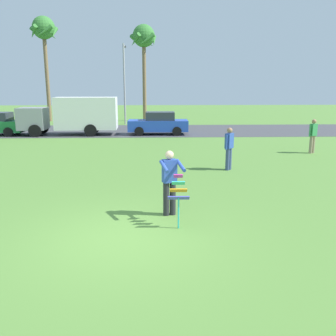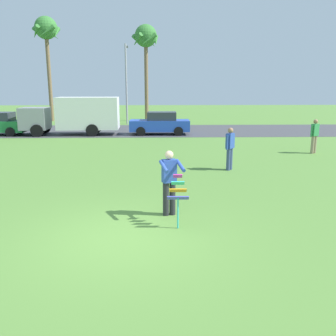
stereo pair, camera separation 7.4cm
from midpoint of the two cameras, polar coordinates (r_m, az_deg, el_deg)
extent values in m
plane|color=#568438|center=(8.29, -7.43, -10.97)|extent=(120.00, 120.00, 0.00)
cube|color=#424247|center=(28.12, -3.76, 5.97)|extent=(120.00, 8.00, 0.01)
cylinder|color=#26262B|center=(9.51, 0.53, -4.83)|extent=(0.16, 0.16, 0.90)
cylinder|color=#26262B|center=(9.46, -0.52, -4.93)|extent=(0.16, 0.16, 0.90)
cube|color=#2D4CA5|center=(9.28, 0.01, -0.46)|extent=(0.40, 0.31, 0.60)
sphere|color=beige|center=(9.19, 0.01, 2.09)|extent=(0.22, 0.22, 0.22)
cylinder|color=#2D4CA5|center=(9.08, 1.80, 0.41)|extent=(0.24, 0.59, 0.24)
cylinder|color=#2D4CA5|center=(8.95, -0.87, 0.24)|extent=(0.24, 0.59, 0.24)
cube|color=#D83399|center=(8.86, 1.39, -1.27)|extent=(0.23, 0.15, 0.12)
cube|color=#33BFBF|center=(8.74, 1.41, -2.40)|extent=(0.33, 0.15, 0.12)
cube|color=orange|center=(8.62, 1.43, -3.56)|extent=(0.42, 0.16, 0.12)
cube|color=#4C4CCC|center=(8.50, 1.45, -4.75)|extent=(0.52, 0.16, 0.12)
cylinder|color=#33BFBF|center=(8.62, 1.43, -7.17)|extent=(0.04, 0.04, 0.76)
cylinder|color=black|center=(26.76, -24.07, 5.22)|extent=(0.65, 0.24, 0.64)
cylinder|color=black|center=(28.24, -22.80, 5.68)|extent=(0.65, 0.24, 0.64)
cube|color=gray|center=(26.88, -20.72, 7.36)|extent=(1.86, 1.95, 1.50)
cube|color=silver|center=(26.04, -12.89, 8.48)|extent=(4.26, 2.13, 2.20)
cylinder|color=black|center=(25.98, -20.42, 5.56)|extent=(0.85, 0.31, 0.84)
cylinder|color=black|center=(27.73, -19.37, 6.04)|extent=(0.85, 0.31, 0.84)
cylinder|color=black|center=(25.18, -12.28, 5.86)|extent=(0.85, 0.31, 0.84)
cylinder|color=black|center=(26.99, -11.73, 6.33)|extent=(0.85, 0.31, 0.84)
cube|color=#2347B7|center=(25.65, -1.68, 6.76)|extent=(4.22, 1.75, 0.76)
cube|color=#282D38|center=(25.59, -1.35, 8.23)|extent=(2.03, 1.42, 0.60)
cylinder|color=black|center=(24.92, -4.69, 5.81)|extent=(0.64, 0.23, 0.64)
cylinder|color=black|center=(26.52, -4.50, 6.23)|extent=(0.64, 0.23, 0.64)
cylinder|color=black|center=(24.91, 1.33, 5.84)|extent=(0.64, 0.23, 0.64)
cylinder|color=black|center=(26.52, 1.16, 6.27)|extent=(0.64, 0.23, 0.64)
cylinder|color=brown|center=(37.49, -18.70, 13.55)|extent=(0.36, 0.36, 8.52)
sphere|color=#387A33|center=(37.87, -19.21, 20.30)|extent=(2.10, 2.10, 2.10)
cone|color=#387A33|center=(37.56, -17.68, 19.77)|extent=(0.44, 1.56, 1.28)
cone|color=#387A33|center=(38.59, -18.31, 19.53)|extent=(1.62, 0.90, 1.28)
cone|color=#387A33|center=(38.55, -20.06, 19.41)|extent=(1.27, 1.52, 1.28)
cone|color=#387A33|center=(37.50, -20.60, 19.58)|extent=(1.27, 1.52, 1.28)
cone|color=#387A33|center=(36.87, -19.11, 19.82)|extent=(1.62, 0.90, 1.28)
cylinder|color=brown|center=(35.98, -3.83, 13.69)|extent=(0.36, 0.36, 7.84)
sphere|color=#387A33|center=(36.28, -3.94, 20.21)|extent=(2.10, 2.10, 2.10)
cone|color=#387A33|center=(36.22, -2.33, 19.53)|extent=(0.44, 1.56, 1.28)
cone|color=#387A33|center=(37.12, -3.40, 19.35)|extent=(1.62, 0.90, 1.28)
cone|color=#387A33|center=(36.81, -5.17, 19.38)|extent=(1.27, 1.52, 1.28)
cone|color=#387A33|center=(35.70, -5.26, 19.58)|extent=(1.27, 1.52, 1.28)
cone|color=#387A33|center=(35.33, -3.46, 19.69)|extent=(1.62, 0.90, 1.28)
cylinder|color=#9E9EA3|center=(33.02, -7.00, 12.99)|extent=(0.16, 0.16, 7.00)
cylinder|color=#9E9EA3|center=(33.91, -7.06, 18.74)|extent=(0.10, 1.40, 0.10)
cube|color=#4C4C51|center=(34.55, -6.97, 18.56)|extent=(0.24, 0.44, 0.16)
cylinder|color=gray|center=(19.83, 21.96, 3.51)|extent=(0.16, 0.16, 0.90)
cylinder|color=gray|center=(19.69, 21.64, 3.48)|extent=(0.16, 0.16, 0.90)
cube|color=#338C4C|center=(19.67, 21.98, 5.65)|extent=(0.42, 0.36, 0.60)
sphere|color=#9E7051|center=(19.63, 22.08, 6.86)|extent=(0.22, 0.22, 0.22)
cylinder|color=#338C4C|center=(19.86, 22.40, 5.57)|extent=(0.09, 0.09, 0.58)
cylinder|color=#338C4C|center=(19.48, 21.53, 5.52)|extent=(0.09, 0.09, 0.58)
cylinder|color=#384772|center=(14.90, 9.62, 1.47)|extent=(0.16, 0.16, 0.90)
cylinder|color=#384772|center=(14.75, 9.28, 1.37)|extent=(0.16, 0.16, 0.90)
cube|color=#2D4CA5|center=(14.70, 9.56, 4.29)|extent=(0.40, 0.42, 0.60)
sphere|color=#9E7051|center=(14.64, 9.62, 5.91)|extent=(0.22, 0.22, 0.22)
cylinder|color=#2D4CA5|center=(14.91, 10.01, 4.25)|extent=(0.09, 0.09, 0.58)
cylinder|color=#2D4CA5|center=(14.50, 9.09, 4.05)|extent=(0.09, 0.09, 0.58)
camera|label=1|loc=(0.04, -90.21, -0.05)|focal=38.39mm
camera|label=2|loc=(0.04, 89.79, 0.05)|focal=38.39mm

